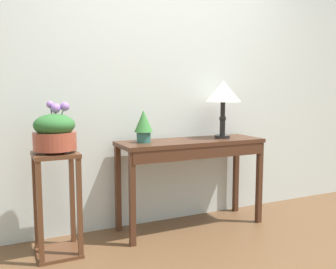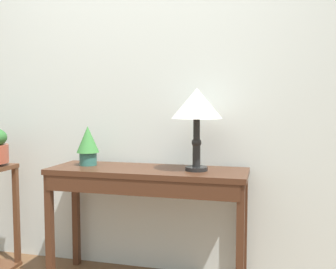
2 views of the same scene
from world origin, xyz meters
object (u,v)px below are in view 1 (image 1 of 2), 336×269
(console_table, at_px, (192,152))
(planter_bowl_wide, at_px, (55,132))
(pedestal_stand_left, at_px, (57,204))
(table_lamp, at_px, (223,94))
(potted_plant_on_console, at_px, (144,125))

(console_table, xyz_separation_m, planter_bowl_wide, (-1.17, -0.06, 0.24))
(planter_bowl_wide, bearing_deg, pedestal_stand_left, -149.56)
(table_lamp, distance_m, pedestal_stand_left, 1.70)
(potted_plant_on_console, height_order, pedestal_stand_left, potted_plant_on_console)
(table_lamp, bearing_deg, planter_bowl_wide, -176.64)
(table_lamp, distance_m, planter_bowl_wide, 1.52)
(console_table, height_order, potted_plant_on_console, potted_plant_on_console)
(table_lamp, height_order, potted_plant_on_console, table_lamp)
(table_lamp, height_order, pedestal_stand_left, table_lamp)
(potted_plant_on_console, height_order, planter_bowl_wide, planter_bowl_wide)
(console_table, distance_m, pedestal_stand_left, 1.21)
(table_lamp, xyz_separation_m, planter_bowl_wide, (-1.49, -0.09, -0.27))
(console_table, relative_size, table_lamp, 2.50)
(table_lamp, relative_size, pedestal_stand_left, 0.67)
(console_table, bearing_deg, pedestal_stand_left, -176.87)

